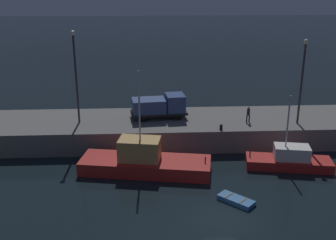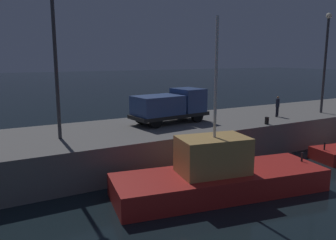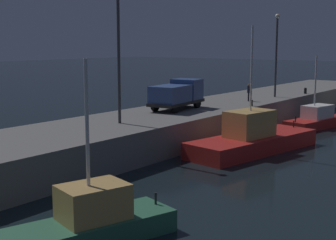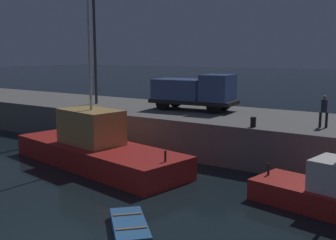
{
  "view_description": "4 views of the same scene",
  "coord_description": "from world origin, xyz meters",
  "px_view_note": "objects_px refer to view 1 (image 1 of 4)",
  "views": [
    {
      "loc": [
        -4.98,
        -23.6,
        15.31
      ],
      "look_at": [
        -2.9,
        15.57,
        1.73
      ],
      "focal_mm": 43.78,
      "sensor_mm": 36.0,
      "label": 1
    },
    {
      "loc": [
        -15.39,
        -5.27,
        6.72
      ],
      "look_at": [
        -3.31,
        16.2,
        2.14
      ],
      "focal_mm": 36.19,
      "sensor_mm": 36.0,
      "label": 2
    },
    {
      "loc": [
        -35.5,
        -8.1,
        7.52
      ],
      "look_at": [
        -3.39,
        16.22,
        1.15
      ],
      "focal_mm": 52.96,
      "sensor_mm": 36.0,
      "label": 3
    },
    {
      "loc": [
        9.41,
        -7.63,
        5.76
      ],
      "look_at": [
        -4.08,
        12.38,
        1.86
      ],
      "focal_mm": 43.61,
      "sensor_mm": 36.0,
      "label": 4
    }
  ],
  "objects_px": {
    "lamp_post_west": "(76,71)",
    "bollard_central": "(221,127)",
    "fishing_trawler_red": "(144,161)",
    "dinghy_orange_near": "(236,200)",
    "utility_truck": "(159,106)",
    "fishing_trawler_green": "(289,160)",
    "lamp_post_east": "(302,75)",
    "dockworker": "(248,114)"
  },
  "relations": [
    {
      "from": "utility_truck",
      "to": "bollard_central",
      "type": "distance_m",
      "value": 6.72
    },
    {
      "from": "utility_truck",
      "to": "dockworker",
      "type": "relative_size",
      "value": 3.57
    },
    {
      "from": "fishing_trawler_green",
      "to": "dinghy_orange_near",
      "type": "height_order",
      "value": "fishing_trawler_green"
    },
    {
      "from": "fishing_trawler_green",
      "to": "bollard_central",
      "type": "xyz_separation_m",
      "value": [
        -5.27,
        3.73,
        1.7
      ]
    },
    {
      "from": "fishing_trawler_green",
      "to": "bollard_central",
      "type": "relative_size",
      "value": 14.7
    },
    {
      "from": "fishing_trawler_red",
      "to": "bollard_central",
      "type": "relative_size",
      "value": 22.22
    },
    {
      "from": "lamp_post_west",
      "to": "bollard_central",
      "type": "bearing_deg",
      "value": -11.68
    },
    {
      "from": "fishing_trawler_green",
      "to": "lamp_post_east",
      "type": "relative_size",
      "value": 0.92
    },
    {
      "from": "utility_truck",
      "to": "lamp_post_west",
      "type": "bearing_deg",
      "value": -173.12
    },
    {
      "from": "fishing_trawler_red",
      "to": "bollard_central",
      "type": "xyz_separation_m",
      "value": [
        7.08,
        3.85,
        1.5
      ]
    },
    {
      "from": "utility_truck",
      "to": "fishing_trawler_red",
      "type": "bearing_deg",
      "value": -101.59
    },
    {
      "from": "bollard_central",
      "to": "dinghy_orange_near",
      "type": "bearing_deg",
      "value": -92.75
    },
    {
      "from": "dinghy_orange_near",
      "to": "bollard_central",
      "type": "height_order",
      "value": "bollard_central"
    },
    {
      "from": "dinghy_orange_near",
      "to": "dockworker",
      "type": "xyz_separation_m",
      "value": [
        3.36,
        11.01,
        2.91
      ]
    },
    {
      "from": "fishing_trawler_red",
      "to": "lamp_post_west",
      "type": "xyz_separation_m",
      "value": [
        -6.23,
        6.6,
        6.32
      ]
    },
    {
      "from": "fishing_trawler_green",
      "to": "lamp_post_east",
      "type": "height_order",
      "value": "lamp_post_east"
    },
    {
      "from": "lamp_post_east",
      "to": "bollard_central",
      "type": "distance_m",
      "value": 8.93
    },
    {
      "from": "bollard_central",
      "to": "dockworker",
      "type": "bearing_deg",
      "value": 31.76
    },
    {
      "from": "fishing_trawler_green",
      "to": "dinghy_orange_near",
      "type": "bearing_deg",
      "value": -136.26
    },
    {
      "from": "lamp_post_east",
      "to": "fishing_trawler_green",
      "type": "bearing_deg",
      "value": -114.62
    },
    {
      "from": "fishing_trawler_green",
      "to": "bollard_central",
      "type": "bearing_deg",
      "value": 144.72
    },
    {
      "from": "lamp_post_east",
      "to": "dockworker",
      "type": "distance_m",
      "value": 6.04
    },
    {
      "from": "fishing_trawler_green",
      "to": "utility_truck",
      "type": "relative_size",
      "value": 1.29
    },
    {
      "from": "fishing_trawler_red",
      "to": "dinghy_orange_near",
      "type": "relative_size",
      "value": 4.21
    },
    {
      "from": "dockworker",
      "to": "lamp_post_east",
      "type": "bearing_deg",
      "value": -4.8
    },
    {
      "from": "utility_truck",
      "to": "bollard_central",
      "type": "xyz_separation_m",
      "value": [
        5.53,
        -3.69,
        -0.99
      ]
    },
    {
      "from": "dinghy_orange_near",
      "to": "lamp_post_east",
      "type": "relative_size",
      "value": 0.33
    },
    {
      "from": "lamp_post_west",
      "to": "bollard_central",
      "type": "xyz_separation_m",
      "value": [
        13.31,
        -2.75,
        -4.81
      ]
    },
    {
      "from": "bollard_central",
      "to": "fishing_trawler_red",
      "type": "bearing_deg",
      "value": -151.46
    },
    {
      "from": "lamp_post_west",
      "to": "fishing_trawler_green",
      "type": "bearing_deg",
      "value": -19.23
    },
    {
      "from": "lamp_post_east",
      "to": "utility_truck",
      "type": "relative_size",
      "value": 1.4
    },
    {
      "from": "lamp_post_east",
      "to": "bollard_central",
      "type": "bearing_deg",
      "value": -169.51
    },
    {
      "from": "dinghy_orange_near",
      "to": "bollard_central",
      "type": "distance_m",
      "value": 9.48
    },
    {
      "from": "fishing_trawler_red",
      "to": "dinghy_orange_near",
      "type": "height_order",
      "value": "fishing_trawler_red"
    },
    {
      "from": "dinghy_orange_near",
      "to": "lamp_post_east",
      "type": "xyz_separation_m",
      "value": [
        8.07,
        10.62,
        6.67
      ]
    },
    {
      "from": "fishing_trawler_green",
      "to": "bollard_central",
      "type": "height_order",
      "value": "fishing_trawler_green"
    },
    {
      "from": "bollard_central",
      "to": "fishing_trawler_green",
      "type": "bearing_deg",
      "value": -35.28
    },
    {
      "from": "dinghy_orange_near",
      "to": "utility_truck",
      "type": "relative_size",
      "value": 0.46
    },
    {
      "from": "dinghy_orange_near",
      "to": "dockworker",
      "type": "bearing_deg",
      "value": 73.01
    },
    {
      "from": "lamp_post_east",
      "to": "bollard_central",
      "type": "height_order",
      "value": "lamp_post_east"
    },
    {
      "from": "fishing_trawler_red",
      "to": "lamp_post_east",
      "type": "relative_size",
      "value": 1.4
    },
    {
      "from": "dinghy_orange_near",
      "to": "lamp_post_west",
      "type": "height_order",
      "value": "lamp_post_west"
    }
  ]
}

